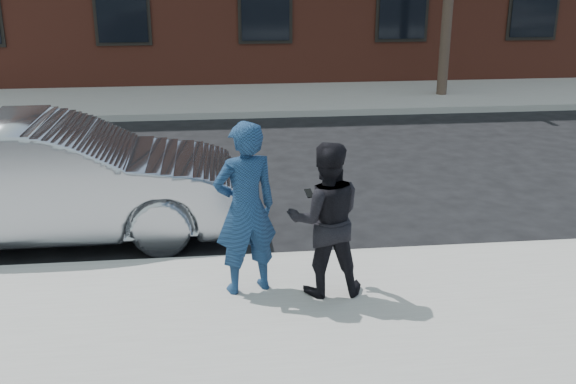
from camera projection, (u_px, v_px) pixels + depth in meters
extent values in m
plane|color=black|center=(361.00, 329.00, 6.69)|extent=(100.00, 100.00, 0.00)
cube|color=gray|center=(367.00, 336.00, 6.43)|extent=(50.00, 3.50, 0.15)
cube|color=#999691|center=(334.00, 257.00, 8.12)|extent=(50.00, 0.10, 0.15)
cube|color=gray|center=(268.00, 99.00, 17.22)|extent=(50.00, 3.50, 0.15)
cube|color=#999691|center=(274.00, 114.00, 15.53)|extent=(50.00, 0.10, 0.15)
cube|color=black|center=(403.00, 7.00, 18.52)|extent=(1.30, 0.06, 1.70)
cylinder|color=#362820|center=(448.00, 10.00, 16.74)|extent=(0.26, 0.26, 4.20)
imported|color=#999BA3|center=(52.00, 180.00, 8.62)|extent=(4.90, 1.76, 1.61)
imported|color=navy|center=(245.00, 209.00, 6.88)|extent=(0.77, 0.62, 1.84)
cube|color=black|center=(233.00, 169.00, 6.93)|extent=(0.10, 0.14, 0.08)
imported|color=black|center=(326.00, 219.00, 6.88)|extent=(0.80, 0.63, 1.63)
cube|color=black|center=(309.00, 193.00, 6.96)|extent=(0.09, 0.15, 0.06)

